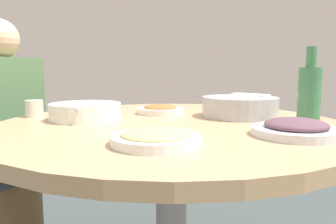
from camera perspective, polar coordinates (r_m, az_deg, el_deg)
The scene contains 11 objects.
round_dining_table at distance 1.17m, azimuth 0.59°, elevation -6.81°, with size 1.23×1.23×0.77m.
rice_bowl at distance 1.30m, azimuth 12.56°, elevation 0.98°, with size 0.29×0.29×0.09m.
soup_bowl at distance 1.23m, azimuth -14.37°, elevation 0.02°, with size 0.26×0.29×0.06m.
dish_noodles at distance 0.80m, azimuth -2.13°, elevation -4.50°, with size 0.23×0.23×0.04m.
dish_eggplant at distance 0.97m, azimuth 21.65°, elevation -2.74°, with size 0.25×0.25×0.05m.
dish_tofu_braise at distance 1.36m, azimuth -1.48°, elevation 0.44°, with size 0.20×0.20×0.04m.
green_bottle at distance 1.18m, azimuth 23.67°, elevation 2.96°, with size 0.07×0.07×0.26m.
tea_cup_near at distance 1.37m, azimuth -22.53°, elevation 0.55°, with size 0.07×0.07×0.07m, color silver.
tea_cup_side at distance 1.33m, azimuth 23.93°, elevation 0.21°, with size 0.07×0.07×0.06m, color #C74E45.
stool_for_diner_left at distance 1.89m, azimuth -26.08°, elevation -16.27°, with size 0.31×0.31×0.43m, color brown.
diner_left at distance 1.75m, azimuth -27.08°, elevation 0.00°, with size 0.47×0.46×0.76m.
Camera 1 is at (0.23, 1.11, 0.96)m, focal length 34.54 mm.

